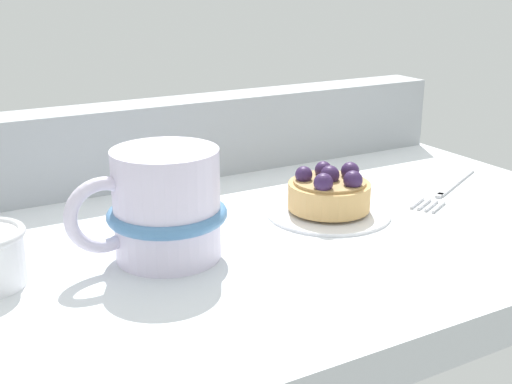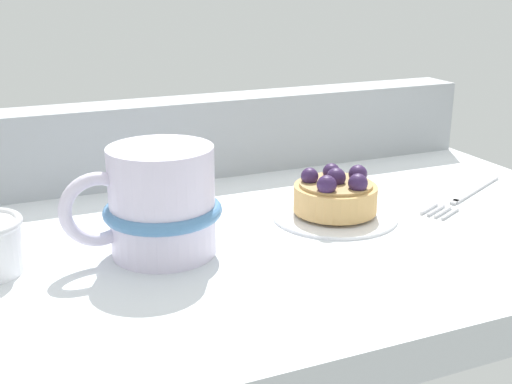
{
  "view_description": "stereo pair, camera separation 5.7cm",
  "coord_description": "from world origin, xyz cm",
  "px_view_note": "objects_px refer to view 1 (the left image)",
  "views": [
    {
      "loc": [
        -28.13,
        -48.49,
        22.17
      ],
      "look_at": [
        -1.42,
        -1.01,
        3.95
      ],
      "focal_mm": 46.11,
      "sensor_mm": 36.0,
      "label": 1
    },
    {
      "loc": [
        -22.99,
        -51.04,
        22.17
      ],
      "look_at": [
        -1.42,
        -1.01,
        3.95
      ],
      "focal_mm": 46.11,
      "sensor_mm": 36.0,
      "label": 2
    }
  ],
  "objects_px": {
    "dessert_plate": "(330,212)",
    "raspberry_tart": "(331,192)",
    "coffee_mug": "(164,206)",
    "dessert_fork": "(448,188)"
  },
  "relations": [
    {
      "from": "dessert_plate",
      "to": "coffee_mug",
      "type": "height_order",
      "value": "coffee_mug"
    },
    {
      "from": "dessert_plate",
      "to": "coffee_mug",
      "type": "distance_m",
      "value": 0.18
    },
    {
      "from": "dessert_plate",
      "to": "raspberry_tart",
      "type": "distance_m",
      "value": 0.02
    },
    {
      "from": "raspberry_tart",
      "to": "dessert_fork",
      "type": "relative_size",
      "value": 0.52
    },
    {
      "from": "raspberry_tart",
      "to": "coffee_mug",
      "type": "distance_m",
      "value": 0.18
    },
    {
      "from": "raspberry_tart",
      "to": "dessert_plate",
      "type": "bearing_deg",
      "value": 99.07
    },
    {
      "from": "dessert_plate",
      "to": "dessert_fork",
      "type": "relative_size",
      "value": 0.78
    },
    {
      "from": "coffee_mug",
      "to": "dessert_plate",
      "type": "bearing_deg",
      "value": 4.65
    },
    {
      "from": "dessert_plate",
      "to": "dessert_fork",
      "type": "xyz_separation_m",
      "value": [
        0.15,
        -0.0,
        0.0
      ]
    },
    {
      "from": "raspberry_tart",
      "to": "dessert_fork",
      "type": "distance_m",
      "value": 0.16
    }
  ]
}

